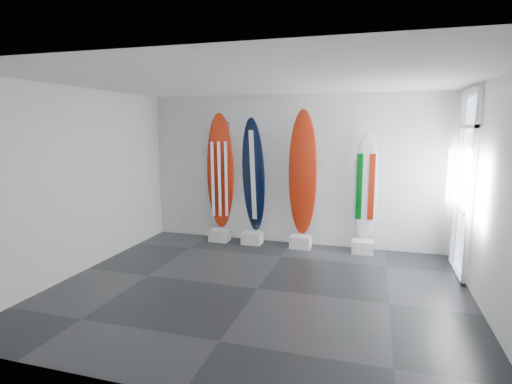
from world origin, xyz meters
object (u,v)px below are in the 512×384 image
(surfboard_navy, at_px, (253,176))
(surfboard_italy, at_px, (365,187))
(surfboard_swiss, at_px, (303,173))
(surfboard_usa, at_px, (220,172))

(surfboard_navy, bearing_deg, surfboard_italy, 14.70)
(surfboard_navy, xyz_separation_m, surfboard_swiss, (1.00, 0.00, 0.08))
(surfboard_navy, height_order, surfboard_italy, surfboard_navy)
(surfboard_usa, relative_size, surfboard_swiss, 0.98)
(surfboard_navy, xyz_separation_m, surfboard_italy, (2.19, 0.00, -0.14))
(surfboard_swiss, height_order, surfboard_italy, surfboard_swiss)
(surfboard_navy, distance_m, surfboard_swiss, 1.01)
(surfboard_swiss, xyz_separation_m, surfboard_italy, (1.19, 0.00, -0.21))
(surfboard_swiss, relative_size, surfboard_italy, 1.21)
(surfboard_swiss, bearing_deg, surfboard_italy, 0.20)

